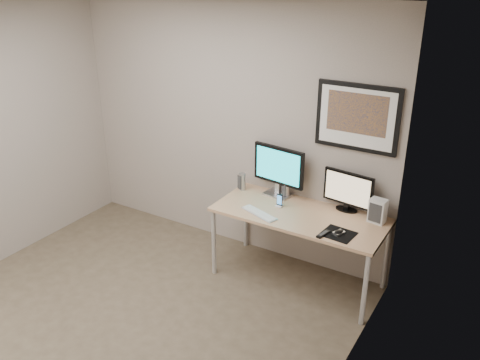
# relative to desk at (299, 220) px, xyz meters

# --- Properties ---
(floor) EXTENTS (3.60, 3.60, 0.00)m
(floor) POSITION_rel_desk_xyz_m (-1.00, -1.35, -0.66)
(floor) COLOR #493E2D
(floor) RESTS_ON ground
(room) EXTENTS (3.60, 3.60, 3.60)m
(room) POSITION_rel_desk_xyz_m (-1.00, -0.90, 0.98)
(room) COLOR white
(room) RESTS_ON ground
(desk) EXTENTS (1.60, 0.70, 0.73)m
(desk) POSITION_rel_desk_xyz_m (0.00, 0.00, 0.00)
(desk) COLOR #A67350
(desk) RESTS_ON floor
(framed_art) EXTENTS (0.75, 0.04, 0.60)m
(framed_art) POSITION_rel_desk_xyz_m (0.35, 0.33, 0.96)
(framed_art) COLOR black
(framed_art) RESTS_ON room
(monitor_large) EXTENTS (0.56, 0.21, 0.51)m
(monitor_large) POSITION_rel_desk_xyz_m (-0.36, 0.25, 0.35)
(monitor_large) COLOR #AFAFB4
(monitor_large) RESTS_ON desk
(monitor_tv) EXTENTS (0.49, 0.14, 0.38)m
(monitor_tv) POSITION_rel_desk_xyz_m (0.35, 0.28, 0.27)
(monitor_tv) COLOR black
(monitor_tv) RESTS_ON desk
(speaker_left) EXTENTS (0.09, 0.09, 0.18)m
(speaker_left) POSITION_rel_desk_xyz_m (-0.73, 0.19, 0.15)
(speaker_left) COLOR #AFAFB4
(speaker_left) RESTS_ON desk
(speaker_right) EXTENTS (0.08, 0.08, 0.16)m
(speaker_right) POSITION_rel_desk_xyz_m (-0.27, 0.26, 0.15)
(speaker_right) COLOR #AFAFB4
(speaker_right) RESTS_ON desk
(phone_dock) EXTENTS (0.06, 0.06, 0.13)m
(phone_dock) POSITION_rel_desk_xyz_m (-0.23, 0.03, 0.13)
(phone_dock) COLOR black
(phone_dock) RESTS_ON desk
(keyboard) EXTENTS (0.41, 0.23, 0.01)m
(keyboard) POSITION_rel_desk_xyz_m (-0.32, -0.20, 0.07)
(keyboard) COLOR silver
(keyboard) RESTS_ON desk
(mousepad) EXTENTS (0.29, 0.26, 0.00)m
(mousepad) POSITION_rel_desk_xyz_m (0.45, -0.18, 0.07)
(mousepad) COLOR black
(mousepad) RESTS_ON desk
(mouse) EXTENTS (0.09, 0.11, 0.03)m
(mouse) POSITION_rel_desk_xyz_m (0.45, -0.18, 0.09)
(mouse) COLOR black
(mouse) RESTS_ON mousepad
(remote) EXTENTS (0.07, 0.16, 0.02)m
(remote) POSITION_rel_desk_xyz_m (0.34, -0.26, 0.08)
(remote) COLOR black
(remote) RESTS_ON desk
(fan_unit) EXTENTS (0.16, 0.13, 0.22)m
(fan_unit) POSITION_rel_desk_xyz_m (0.66, 0.20, 0.18)
(fan_unit) COLOR silver
(fan_unit) RESTS_ON desk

